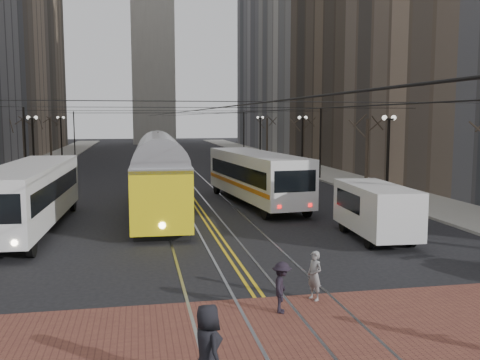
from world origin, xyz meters
name	(u,v)px	position (x,y,z in m)	size (l,w,h in m)	color
ground	(253,288)	(0.00, 0.00, 0.00)	(260.00, 260.00, 0.00)	black
sidewalk_left	(34,169)	(-15.00, 45.00, 0.07)	(5.00, 140.00, 0.15)	gray
sidewalk_right	(295,164)	(15.00, 45.00, 0.07)	(5.00, 140.00, 0.15)	gray
crosswalk_band	(285,335)	(0.00, -4.00, 0.01)	(25.00, 6.00, 0.01)	brown
streetcar_rails	(170,167)	(0.00, 45.00, 0.00)	(4.80, 130.00, 0.02)	gray
centre_lines	(170,167)	(0.00, 45.00, 0.01)	(0.42, 130.00, 0.01)	gold
building_left_far	(10,36)	(-25.50, 86.00, 20.00)	(16.00, 20.00, 40.00)	brown
building_right_mid	(376,25)	(25.50, 46.00, 17.00)	(16.00, 20.00, 34.00)	brown
building_right_far	(287,44)	(25.50, 86.00, 20.00)	(16.00, 20.00, 40.00)	slate
lamp_posts	(182,152)	(0.00, 28.75, 2.80)	(27.60, 57.20, 5.60)	black
street_trees	(176,148)	(0.00, 35.25, 2.80)	(31.68, 53.28, 5.60)	#382D23
trolley_wires	(176,138)	(0.00, 34.83, 3.77)	(25.96, 120.00, 6.60)	black
transit_bus	(30,198)	(-9.12, 11.17, 1.68)	(2.80, 13.42, 3.35)	silver
streetcar	(159,184)	(-2.50, 14.55, 1.83)	(2.88, 15.53, 3.66)	yellow
rear_bus	(256,179)	(3.93, 17.15, 1.70)	(2.84, 13.06, 3.41)	silver
cargo_van	(376,212)	(7.22, 6.04, 1.29)	(2.24, 5.82, 2.57)	silver
sedan_grey	(279,165)	(10.50, 35.49, 0.85)	(2.01, 5.00, 1.70)	#45484E
sedan_silver	(284,170)	(9.68, 30.77, 0.86)	(1.81, 5.20, 1.71)	#929599
pedestrian_a	(208,348)	(-2.38, -6.50, 0.95)	(0.92, 0.60, 1.88)	black
pedestrian_b	(315,276)	(1.65, -1.50, 0.79)	(0.57, 0.37, 1.56)	gray
pedestrian_d	(282,287)	(0.35, -2.38, 0.77)	(0.98, 0.57, 1.52)	black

